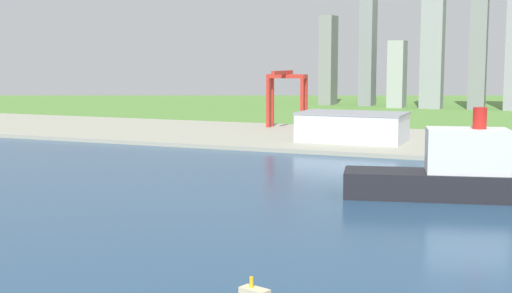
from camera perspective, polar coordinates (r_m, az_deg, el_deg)
The scene contains 7 objects.
ground_plane at distance 259.38m, azimuth 8.01°, elevation -4.61°, with size 2400.00×2400.00×0.00m, color #568739.
water_bay at distance 203.32m, azimuth 3.71°, elevation -7.81°, with size 840.00×360.00×0.15m, color navy.
industrial_pier at distance 443.58m, azimuth 14.20°, elevation 0.27°, with size 840.00×140.00×2.50m, color #9D9C89.
cargo_ship at distance 275.77m, azimuth 15.90°, elevation -2.08°, with size 84.24×38.58×34.18m.
port_crane_red at distance 510.49m, azimuth 2.44°, elevation 4.83°, with size 28.20×37.17×40.93m.
warehouse_main at distance 431.14m, azimuth 7.71°, elevation 1.57°, with size 63.23×35.84×17.54m.
distant_skyline at distance 772.67m, azimuth 13.58°, elevation 7.56°, with size 222.40×44.81×150.31m.
Camera 1 is at (63.05, 53.91, 52.37)m, focal length 50.04 mm.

